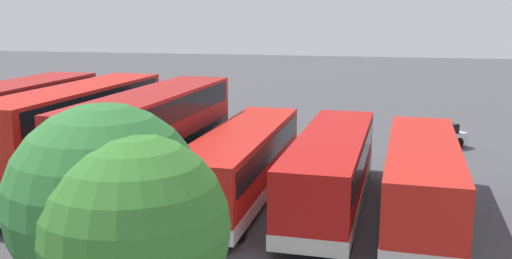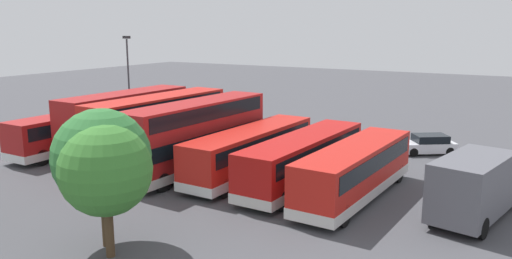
% 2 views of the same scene
% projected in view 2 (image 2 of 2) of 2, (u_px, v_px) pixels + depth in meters
% --- Properties ---
extents(ground_plane, '(140.00, 140.00, 0.00)m').
position_uv_depth(ground_plane, '(278.00, 138.00, 42.85)').
color(ground_plane, '#47474C').
extents(bus_single_deck_near_end, '(3.09, 11.27, 2.95)m').
position_uv_depth(bus_single_deck_near_end, '(356.00, 170.00, 27.44)').
color(bus_single_deck_near_end, red).
rests_on(bus_single_deck_near_end, ground).
extents(bus_single_deck_second, '(3.04, 11.86, 2.95)m').
position_uv_depth(bus_single_deck_second, '(304.00, 158.00, 29.80)').
color(bus_single_deck_second, '#B71411').
rests_on(bus_single_deck_second, ground).
extents(bus_single_deck_third, '(2.92, 11.83, 2.95)m').
position_uv_depth(bus_single_deck_third, '(251.00, 150.00, 31.77)').
color(bus_single_deck_third, red).
rests_on(bus_single_deck_third, ground).
extents(bus_double_decker_fourth, '(3.21, 11.98, 4.55)m').
position_uv_depth(bus_double_decker_fourth, '(197.00, 134.00, 32.60)').
color(bus_double_decker_fourth, '#A51919').
rests_on(bus_double_decker_fourth, ground).
extents(bus_double_decker_fifth, '(3.12, 11.88, 4.55)m').
position_uv_depth(bus_double_decker_fifth, '(159.00, 126.00, 35.18)').
color(bus_double_decker_fifth, red).
rests_on(bus_double_decker_fifth, ground).
extents(bus_double_decker_sixth, '(2.86, 10.99, 4.55)m').
position_uv_depth(bus_double_decker_sixth, '(126.00, 121.00, 37.13)').
color(bus_double_decker_sixth, '#A51919').
rests_on(bus_double_decker_sixth, ground).
extents(bus_single_deck_seventh, '(2.78, 11.55, 2.95)m').
position_uv_depth(bus_single_deck_seventh, '(81.00, 129.00, 38.17)').
color(bus_single_deck_seventh, '#A51919').
rests_on(bus_single_deck_seventh, ground).
extents(box_truck_blue, '(3.93, 7.85, 3.20)m').
position_uv_depth(box_truck_blue, '(478.00, 184.00, 24.69)').
color(box_truck_blue, '#595960').
rests_on(box_truck_blue, ground).
extents(car_hatchback_silver, '(4.25, 3.73, 1.43)m').
position_uv_depth(car_hatchback_silver, '(428.00, 144.00, 37.36)').
color(car_hatchback_silver, silver).
rests_on(car_hatchback_silver, ground).
extents(lamp_post_tall, '(0.70, 0.30, 8.45)m').
position_uv_depth(lamp_post_tall, '(128.00, 75.00, 46.21)').
color(lamp_post_tall, '#38383D').
rests_on(lamp_post_tall, ground).
extents(tree_leftmost, '(3.71, 3.71, 5.54)m').
position_uv_depth(tree_leftmost, '(106.00, 170.00, 19.95)').
color(tree_leftmost, '#4C3823').
rests_on(tree_leftmost, ground).
extents(tree_midleft, '(4.10, 4.10, 5.98)m').
position_uv_depth(tree_midleft, '(102.00, 158.00, 20.94)').
color(tree_midleft, '#4C3823').
rests_on(tree_midleft, ground).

